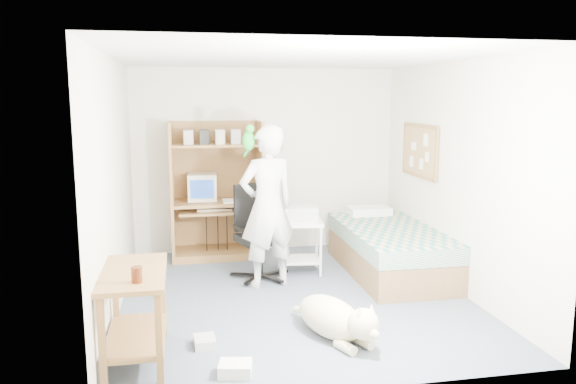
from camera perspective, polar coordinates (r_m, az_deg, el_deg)
The scene contains 21 objects.
floor at distance 6.12m, azimuth 0.67°, elevation -10.56°, with size 4.00×4.00×0.00m, color #434E5B.
wall_back at distance 7.76m, azimuth -2.27°, elevation 3.23°, with size 3.60×0.02×2.50m, color silver.
wall_right at distance 6.41m, azimuth 16.66°, elevation 1.50°, with size 0.02×4.00×2.50m, color silver.
wall_left at distance 5.73m, azimuth -17.24°, elevation 0.56°, with size 0.02×4.00×2.50m, color silver.
ceiling at distance 5.76m, azimuth 0.72°, elevation 13.51°, with size 3.60×4.00×0.02m, color white.
computer_hutch at distance 7.49m, azimuth -7.25°, elevation -0.38°, with size 1.20×0.63×1.80m.
bed at distance 6.95m, azimuth 10.25°, elevation -5.74°, with size 1.02×2.02×0.66m.
side_desk at distance 4.73m, azimuth -15.30°, elevation -10.70°, with size 0.50×1.00×0.75m.
corkboard at distance 7.18m, azimuth 13.24°, elevation 4.08°, with size 0.04×0.94×0.66m.
office_chair at distance 6.63m, azimuth -3.07°, elevation -5.43°, with size 0.62×0.63×1.09m.
person at distance 6.23m, azimuth -2.10°, elevation -1.52°, with size 0.66×0.43×1.81m, color silver.
parrot at distance 6.12m, azimuth -4.01°, elevation 5.38°, with size 0.13×0.23×0.37m.
dog at distance 5.07m, azimuth 4.80°, elevation -12.65°, with size 0.65×1.09×0.43m.
printer_cart at distance 6.80m, azimuth 1.17°, elevation -4.72°, with size 0.58×0.48×0.64m.
printer at distance 6.73m, azimuth 1.18°, elevation -2.19°, with size 0.42×0.32×0.18m, color #B4B4AF.
crt_monitor at distance 7.47m, azimuth -8.70°, elevation 0.52°, with size 0.39×0.41×0.35m.
keyboard at distance 7.36m, azimuth -7.46°, elevation -1.76°, with size 0.45×0.16×0.03m, color beige.
pencil_cup at distance 7.43m, azimuth -4.89°, elevation -0.43°, with size 0.08×0.08×0.12m, color gold.
drink_glass at distance 4.34m, azimuth -15.12°, elevation -8.11°, with size 0.08×0.08×0.12m, color #431B0A.
floor_box_a at distance 4.53m, azimuth -5.38°, elevation -17.45°, with size 0.25×0.20×0.10m, color white.
floor_box_b at distance 5.02m, azimuth -8.47°, elevation -14.81°, with size 0.18×0.22×0.08m, color beige.
Camera 1 is at (-1.15, -5.63, 2.10)m, focal length 35.00 mm.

